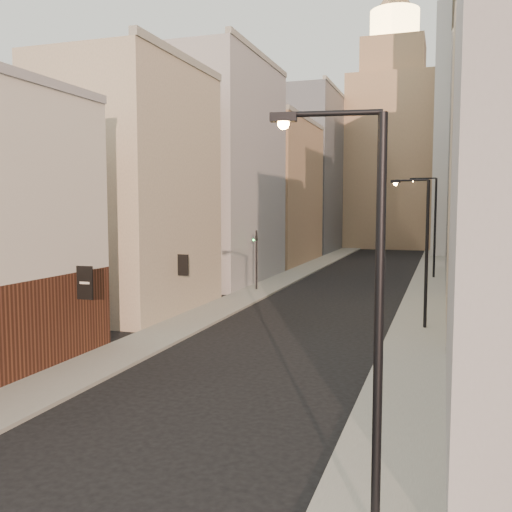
# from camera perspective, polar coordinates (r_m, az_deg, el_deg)

# --- Properties ---
(sidewalk_left) EXTENTS (3.00, 140.00, 0.15)m
(sidewalk_left) POSITION_cam_1_polar(r_m,az_deg,el_deg) (64.37, 5.40, -1.14)
(sidewalk_left) COLOR gray
(sidewalk_left) RESTS_ON ground
(sidewalk_right) EXTENTS (3.00, 140.00, 0.15)m
(sidewalk_right) POSITION_cam_1_polar(r_m,az_deg,el_deg) (62.77, 17.05, -1.50)
(sidewalk_right) COLOR gray
(sidewalk_right) RESTS_ON ground
(left_bldg_beige) EXTENTS (8.00, 12.00, 16.00)m
(left_bldg_beige) POSITION_cam_1_polar(r_m,az_deg,el_deg) (38.81, -12.40, 6.41)
(left_bldg_beige) COLOR tan
(left_bldg_beige) RESTS_ON ground
(left_bldg_grey) EXTENTS (8.00, 16.00, 20.00)m
(left_bldg_grey) POSITION_cam_1_polar(r_m,az_deg,el_deg) (53.28, -3.54, 8.27)
(left_bldg_grey) COLOR #A2A1A7
(left_bldg_grey) RESTS_ON ground
(left_bldg_tan) EXTENTS (8.00, 18.00, 17.00)m
(left_bldg_tan) POSITION_cam_1_polar(r_m,az_deg,el_deg) (70.24, 1.98, 6.28)
(left_bldg_tan) COLOR #A1805F
(left_bldg_tan) RESTS_ON ground
(left_bldg_wingrid) EXTENTS (8.00, 20.00, 24.00)m
(left_bldg_wingrid) POSITION_cam_1_polar(r_m,az_deg,el_deg) (89.73, 5.62, 8.23)
(left_bldg_wingrid) COLOR gray
(left_bldg_wingrid) RESTS_ON ground
(right_bldg_wingrid) EXTENTS (8.00, 20.00, 26.00)m
(right_bldg_wingrid) POSITION_cam_1_polar(r_m,az_deg,el_deg) (57.84, 22.82, 10.62)
(right_bldg_wingrid) COLOR gray
(right_bldg_wingrid) RESTS_ON ground
(clock_tower) EXTENTS (14.00, 14.00, 44.90)m
(clock_tower) POSITION_cam_1_polar(r_m,az_deg,el_deg) (100.33, 13.45, 11.01)
(clock_tower) COLOR #A1805F
(clock_tower) RESTS_ON ground
(white_tower) EXTENTS (8.00, 8.00, 41.50)m
(white_tower) POSITION_cam_1_polar(r_m,az_deg,el_deg) (86.19, 20.13, 12.49)
(white_tower) COLOR silver
(white_tower) RESTS_ON ground
(streetlamp_near) EXTENTS (2.33, 0.51, 8.90)m
(streetlamp_near) POSITION_cam_1_polar(r_m,az_deg,el_deg) (11.77, 11.10, -4.47)
(streetlamp_near) COLOR black
(streetlamp_near) RESTS_ON ground
(streetlamp_mid) EXTENTS (2.19, 0.70, 8.49)m
(streetlamp_mid) POSITION_cam_1_polar(r_m,az_deg,el_deg) (33.27, 16.36, 1.13)
(streetlamp_mid) COLOR black
(streetlamp_mid) RESTS_ON ground
(streetlamp_far) EXTENTS (2.53, 0.37, 9.66)m
(streetlamp_far) POSITION_cam_1_polar(r_m,az_deg,el_deg) (56.93, 17.23, 3.34)
(streetlamp_far) COLOR black
(streetlamp_far) RESTS_ON ground
(traffic_light_left) EXTENTS (0.57, 0.48, 5.00)m
(traffic_light_left) POSITION_cam_1_polar(r_m,az_deg,el_deg) (46.61, 0.05, 0.91)
(traffic_light_left) COLOR black
(traffic_light_left) RESTS_ON ground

